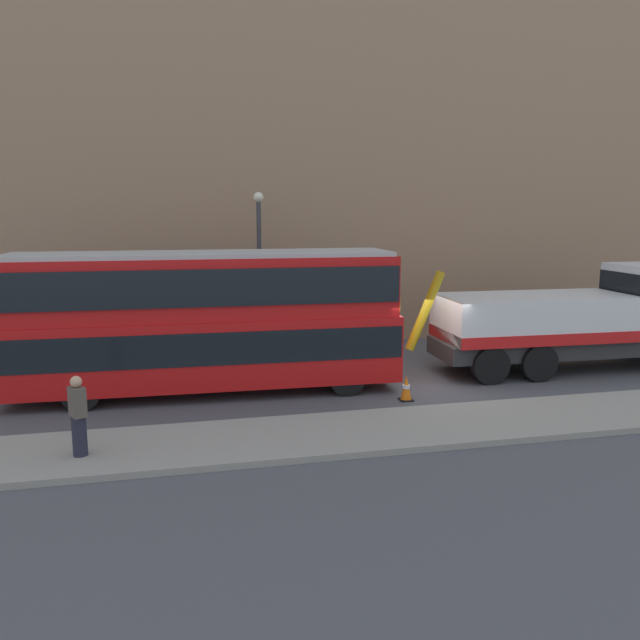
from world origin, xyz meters
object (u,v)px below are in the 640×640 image
Objects in this scene: double_decker_bus at (205,317)px; recovery_tow_truck at (584,317)px; traffic_cone_near_bus at (406,388)px; street_lamp at (259,260)px; pedestrian_onlooker at (78,417)px.

recovery_tow_truck is at bearing 1.62° from double_decker_bus.
traffic_cone_near_bus is 7.82m from street_lamp.
traffic_cone_near_bus is at bearing -161.84° from recovery_tow_truck.
double_decker_bus is at bearing 158.92° from traffic_cone_near_bus.
double_decker_bus is at bearing 31.48° from pedestrian_onlooker.
double_decker_bus is at bearing -178.38° from recovery_tow_truck.
pedestrian_onlooker is (-15.11, -4.66, -0.77)m from recovery_tow_truck.
pedestrian_onlooker is at bearing -161.17° from recovery_tow_truck.
double_decker_bus is at bearing -116.33° from street_lamp.
traffic_cone_near_bus is 0.12× the size of street_lamp.
recovery_tow_truck is 14.14× the size of traffic_cone_near_bus.
pedestrian_onlooker is at bearing -162.28° from traffic_cone_near_bus.
recovery_tow_truck is 11.11m from street_lamp.
recovery_tow_truck is at bearing -9.65° from pedestrian_onlooker.
pedestrian_onlooker is (-2.89, -4.68, -1.25)m from double_decker_bus.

